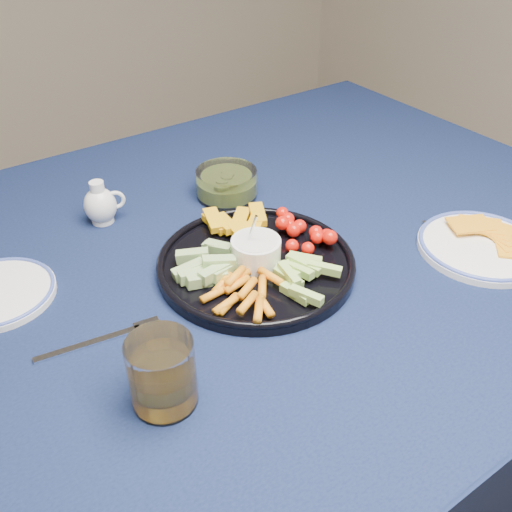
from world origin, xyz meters
TOP-DOWN VIEW (x-y plane):
  - dining_table at (0.00, 0.00)m, footprint 1.67×1.07m
  - crudite_platter at (0.08, -0.07)m, footprint 0.32×0.32m
  - creamer_pitcher at (-0.07, 0.21)m, footprint 0.07×0.06m
  - pickle_bowl at (0.17, 0.16)m, footprint 0.12×0.12m
  - cheese_plate at (0.43, -0.25)m, footprint 0.21×0.21m
  - juice_tumbler at (-0.17, -0.23)m, footprint 0.08×0.08m
  - fork_left at (-0.18, -0.09)m, footprint 0.18×0.04m
  - fork_right at (0.48, -0.21)m, footprint 0.13×0.13m

SIDE VIEW (x-z plane):
  - dining_table at x=0.00m, z-range 0.29..1.03m
  - fork_right at x=0.48m, z-range 0.75..0.75m
  - fork_left at x=-0.18m, z-range 0.75..0.75m
  - cheese_plate at x=0.43m, z-range 0.74..0.77m
  - crudite_platter at x=0.08m, z-range 0.71..0.82m
  - pickle_bowl at x=0.17m, z-range 0.74..0.80m
  - creamer_pitcher at x=-0.07m, z-range 0.74..0.82m
  - juice_tumbler at x=-0.17m, z-range 0.74..0.84m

